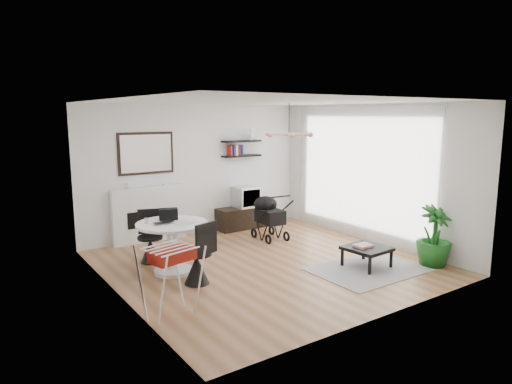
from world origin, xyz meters
TOP-DOWN VIEW (x-y plane):
  - floor at (0.00, 0.00)m, footprint 5.00×5.00m
  - ceiling at (0.00, 0.00)m, footprint 5.00×5.00m
  - wall_back at (0.00, 2.50)m, footprint 5.00×0.00m
  - wall_left at (-2.50, 0.00)m, footprint 0.00×5.00m
  - wall_right at (2.50, 0.00)m, footprint 0.00×5.00m
  - sheer_curtain at (2.40, 0.20)m, footprint 0.04×3.60m
  - fireplace at (-1.10, 2.42)m, footprint 1.50×0.17m
  - shelf_lower at (1.03, 2.37)m, footprint 0.90×0.25m
  - shelf_upper at (1.03, 2.37)m, footprint 0.90×0.25m
  - pendant_lamp at (0.70, 0.30)m, footprint 0.90×0.90m
  - tv_console at (1.03, 2.27)m, footprint 1.27×0.44m
  - crt_tv at (1.08, 2.27)m, footprint 0.52×0.46m
  - dining_table at (-1.49, 0.46)m, footprint 1.12×1.12m
  - laptop at (-1.62, 0.43)m, footprint 0.35×0.24m
  - black_bag at (-1.44, 0.71)m, footprint 0.34×0.27m
  - newspaper at (-1.33, 0.33)m, footprint 0.37×0.32m
  - drinking_glass at (-1.84, 0.65)m, footprint 0.06×0.06m
  - chair_far at (-1.58, 1.18)m, footprint 0.47×0.48m
  - chair_near at (-1.39, -0.19)m, footprint 0.50×0.51m
  - drying_rack at (-2.18, -1.02)m, footprint 0.72×0.69m
  - stroller at (0.96, 1.25)m, footprint 0.53×0.81m
  - rug at (1.17, -1.21)m, footprint 1.77×1.28m
  - coffee_table at (1.26, -1.09)m, footprint 0.70×0.70m
  - magazines at (1.20, -1.06)m, footprint 0.28×0.22m
  - potted_plant at (2.25, -1.65)m, footprint 0.62×0.62m

SIDE VIEW (x-z plane):
  - floor at x=0.00m, z-range 0.00..0.00m
  - rug at x=1.17m, z-range 0.00..0.01m
  - tv_console at x=1.03m, z-range 0.00..0.47m
  - chair_far at x=-1.58m, z-range -0.16..0.73m
  - chair_near at x=-1.39m, z-range -0.18..0.78m
  - coffee_table at x=1.26m, z-range 0.14..0.48m
  - magazines at x=1.20m, z-range 0.35..0.39m
  - stroller at x=0.96m, z-range -0.07..0.89m
  - drying_rack at x=-2.18m, z-range 0.02..0.93m
  - potted_plant at x=2.25m, z-range 0.00..1.01m
  - dining_table at x=-1.49m, z-range 0.13..0.95m
  - fireplace at x=-1.10m, z-range -0.39..1.77m
  - crt_tv at x=1.08m, z-range 0.47..0.93m
  - newspaper at x=-1.33m, z-range 0.82..0.83m
  - laptop at x=-1.62m, z-range 0.82..0.85m
  - drinking_glass at x=-1.84m, z-range 0.82..0.91m
  - black_bag at x=-1.44m, z-range 0.82..1.00m
  - wall_back at x=0.00m, z-range -1.15..3.85m
  - wall_left at x=-2.50m, z-range -1.15..3.85m
  - wall_right at x=2.50m, z-range -1.15..3.85m
  - sheer_curtain at x=2.40m, z-range 0.05..2.65m
  - shelf_lower at x=1.03m, z-range 1.58..1.62m
  - shelf_upper at x=1.03m, z-range 1.90..1.94m
  - pendant_lamp at x=0.70m, z-range 2.10..2.20m
  - ceiling at x=0.00m, z-range 2.70..2.70m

